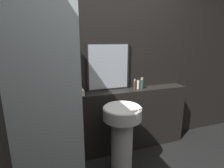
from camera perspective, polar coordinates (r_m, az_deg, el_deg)
name	(u,v)px	position (r m, az deg, el deg)	size (l,w,h in m)	color
wall_back	(112,67)	(2.53, 0.03, 5.42)	(8.00, 0.06, 2.50)	black
vanity_counter	(115,122)	(2.63, 1.12, -12.17)	(2.25, 0.24, 0.93)	black
pedestal_sink	(122,134)	(2.16, 3.28, -15.92)	(0.45, 0.45, 0.89)	white
mirror	(108,67)	(2.46, -1.16, 5.60)	(0.62, 0.03, 0.67)	black
towel_stack	(77,92)	(2.33, -11.22, -2.69)	(0.16, 0.16, 0.07)	white
shampoo_bottle	(135,85)	(2.56, 7.43, -0.20)	(0.04, 0.04, 0.15)	#4C3823
conditioner_bottle	(138,84)	(2.58, 8.52, -0.01)	(0.04, 0.04, 0.16)	white
lotion_bottle	(142,84)	(2.61, 9.72, 0.13)	(0.05, 0.05, 0.17)	#2D4C3D
shower_panel	(48,135)	(1.33, -20.06, -15.37)	(0.49, 0.02, 1.98)	silver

